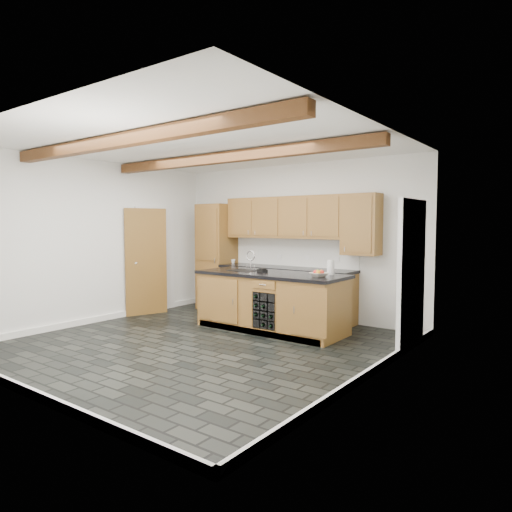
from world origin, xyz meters
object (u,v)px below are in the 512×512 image
Objects in this scene: island at (271,302)px; kitchen_scale at (262,270)px; paper_towel at (331,267)px; fruit_bowl at (319,275)px.

kitchen_scale reaches higher than island.
kitchen_scale is 1.12m from paper_towel.
fruit_bowl is 1.18× the size of paper_towel.
fruit_bowl is 0.38m from paper_towel.
island is 9.45× the size of fruit_bowl.
island is 0.53m from kitchen_scale.
kitchen_scale is (-0.18, 0.02, 0.49)m from island.
island is 11.13× the size of paper_towel.
paper_towel is (0.89, 0.33, 0.58)m from island.
fruit_bowl is (1.07, -0.06, 0.01)m from kitchen_scale.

